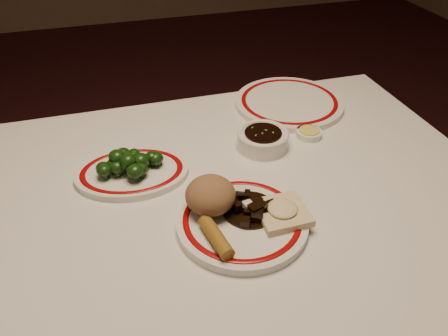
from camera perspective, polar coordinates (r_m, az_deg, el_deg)
The scene contains 12 objects.
dining_table at distance 0.95m, azimuth -0.40°, elevation -8.41°, with size 1.20×0.90×0.75m.
main_plate at distance 0.83m, azimuth 2.37°, elevation -6.97°, with size 0.32×0.32×0.02m.
rice_mound at distance 0.82m, azimuth -1.78°, elevation -3.56°, with size 0.10×0.10×0.07m, color #875F40.
spring_roll at distance 0.77m, azimuth -1.06°, elevation -9.00°, with size 0.03×0.03×0.10m, color olive.
fried_wonton at distance 0.83m, azimuth 7.62°, elevation -5.64°, with size 0.09×0.09×0.03m.
stirfry_heap at distance 0.83m, azimuth 3.54°, elevation -5.24°, with size 0.11×0.11×0.03m.
broccoli_plate at distance 0.97m, azimuth -11.92°, elevation -0.58°, with size 0.27×0.24×0.02m.
broccoli_pile at distance 0.95m, azimuth -12.42°, elevation 0.78°, with size 0.14×0.11×0.05m.
soy_bowl at distance 1.04m, azimuth 5.08°, elevation 3.66°, with size 0.12×0.12×0.04m.
sweet_sour_dish at distance 1.04m, azimuth 6.50°, elevation 2.99°, with size 0.06×0.06×0.02m.
mustard_dish at distance 1.10m, azimuth 11.02°, elevation 4.48°, with size 0.06×0.06×0.02m.
far_plate at distance 1.23m, azimuth 8.50°, elevation 8.47°, with size 0.38×0.38×0.02m.
Camera 1 is at (-0.18, -0.65, 1.33)m, focal length 35.00 mm.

